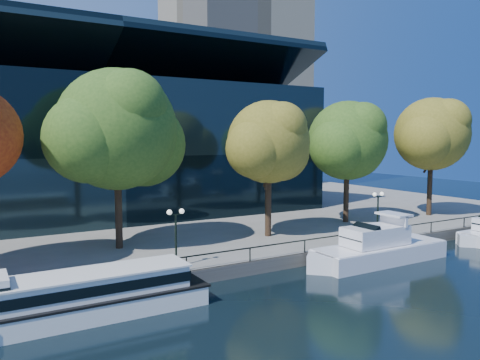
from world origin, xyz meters
TOP-DOWN VIEW (x-y plane):
  - ground at (0.00, 0.00)m, footprint 160.00×160.00m
  - promenade at (0.00, 36.38)m, footprint 90.00×67.08m
  - railing at (0.00, 3.25)m, footprint 88.20×0.08m
  - convention_building at (-4.00, 31.79)m, footprint 50.00×24.57m
  - office_tower at (28.00, 55.00)m, footprint 22.50×22.50m
  - tour_boat at (-12.86, 0.99)m, footprint 15.85×3.54m
  - cruiser_near at (10.20, 0.86)m, footprint 13.16×3.39m
  - tree_2 at (-6.84, 11.89)m, footprint 11.98×9.83m
  - tree_3 at (6.07, 9.68)m, footprint 9.23×7.57m
  - tree_4 at (17.15, 11.42)m, footprint 10.30×8.45m
  - tree_5 at (28.37, 9.77)m, footprint 10.29×8.44m
  - lamp_1 at (-5.22, 4.50)m, footprint 1.26×0.36m
  - lamp_2 at (14.23, 4.50)m, footprint 1.26×0.36m

SIDE VIEW (x-z plane):
  - ground at x=0.00m, z-range 0.00..0.00m
  - promenade at x=0.00m, z-range 0.00..1.00m
  - cruiser_near at x=10.20m, z-range -0.72..3.09m
  - tour_boat at x=-12.86m, z-range -0.22..2.78m
  - railing at x=0.00m, z-range 1.44..2.43m
  - lamp_1 at x=-5.22m, z-range 1.97..6.00m
  - lamp_2 at x=14.23m, z-range 1.97..6.00m
  - convention_building at x=-4.00m, z-range -2.21..19.22m
  - tree_3 at x=6.07m, z-range 3.24..15.42m
  - tree_4 at x=17.15m, z-range 3.04..15.73m
  - tree_5 at x=28.37m, z-range 3.39..16.77m
  - tree_2 at x=-6.84m, z-range 3.16..17.48m
  - office_tower at x=28.00m, z-range 0.07..65.97m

